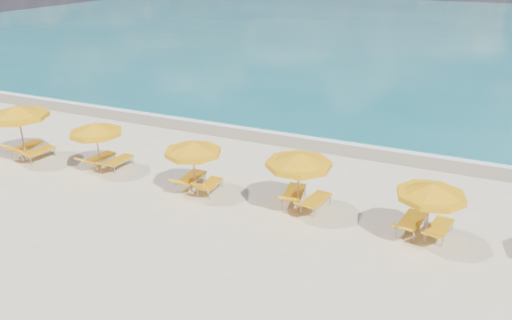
% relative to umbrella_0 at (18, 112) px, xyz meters
% --- Properties ---
extents(ground_plane, '(120.00, 120.00, 0.00)m').
position_rel_umbrella_0_xyz_m(ground_plane, '(10.54, 0.04, -2.22)').
color(ground_plane, beige).
extents(ocean, '(120.00, 80.00, 0.30)m').
position_rel_umbrella_0_xyz_m(ocean, '(10.54, 48.04, -2.22)').
color(ocean, '#126269').
rests_on(ocean, ground).
extents(wet_sand_band, '(120.00, 2.60, 0.01)m').
position_rel_umbrella_0_xyz_m(wet_sand_band, '(10.54, 7.44, -2.22)').
color(wet_sand_band, tan).
rests_on(wet_sand_band, ground).
extents(foam_line, '(120.00, 1.20, 0.03)m').
position_rel_umbrella_0_xyz_m(foam_line, '(10.54, 8.24, -2.22)').
color(foam_line, white).
rests_on(foam_line, ground).
extents(whitecap_near, '(14.00, 0.36, 0.05)m').
position_rel_umbrella_0_xyz_m(whitecap_near, '(4.54, 17.04, -2.22)').
color(whitecap_near, white).
rests_on(whitecap_near, ground).
extents(whitecap_far, '(18.00, 0.30, 0.05)m').
position_rel_umbrella_0_xyz_m(whitecap_far, '(18.54, 24.04, -2.22)').
color(whitecap_far, white).
rests_on(whitecap_far, ground).
extents(umbrella_0, '(2.61, 2.61, 2.60)m').
position_rel_umbrella_0_xyz_m(umbrella_0, '(0.00, 0.00, 0.00)').
color(umbrella_0, tan).
rests_on(umbrella_0, ground).
extents(umbrella_1, '(2.65, 2.65, 2.19)m').
position_rel_umbrella_0_xyz_m(umbrella_1, '(3.86, 0.37, -0.35)').
color(umbrella_1, tan).
rests_on(umbrella_1, ground).
extents(umbrella_2, '(2.21, 2.21, 2.18)m').
position_rel_umbrella_0_xyz_m(umbrella_2, '(8.59, 0.17, -0.36)').
color(umbrella_2, tan).
rests_on(umbrella_2, ground).
extents(umbrella_3, '(3.06, 3.06, 2.35)m').
position_rel_umbrella_0_xyz_m(umbrella_3, '(12.67, 0.37, -0.21)').
color(umbrella_3, tan).
rests_on(umbrella_3, ground).
extents(umbrella_4, '(2.47, 2.47, 2.16)m').
position_rel_umbrella_0_xyz_m(umbrella_4, '(17.07, 0.05, -0.37)').
color(umbrella_4, tan).
rests_on(umbrella_4, ground).
extents(lounger_0_left, '(0.83, 2.00, 0.90)m').
position_rel_umbrella_0_xyz_m(lounger_0_left, '(-0.42, 0.44, -1.97)').
color(lounger_0_left, '#A5A8AD').
rests_on(lounger_0_left, ground).
extents(lounger_0_right, '(0.82, 1.89, 0.90)m').
position_rel_umbrella_0_xyz_m(lounger_0_right, '(0.47, 0.24, -1.98)').
color(lounger_0_right, '#A5A8AD').
rests_on(lounger_0_right, ground).
extents(lounger_1_left, '(0.75, 1.88, 0.73)m').
position_rel_umbrella_0_xyz_m(lounger_1_left, '(3.43, 0.83, -2.00)').
color(lounger_1_left, '#A5A8AD').
rests_on(lounger_1_left, ground).
extents(lounger_1_right, '(0.72, 1.85, 0.65)m').
position_rel_umbrella_0_xyz_m(lounger_1_right, '(4.35, 0.95, -2.01)').
color(lounger_1_right, '#A5A8AD').
rests_on(lounger_1_right, ground).
extents(lounger_2_left, '(0.70, 1.96, 0.82)m').
position_rel_umbrella_0_xyz_m(lounger_2_left, '(8.17, 0.57, -1.98)').
color(lounger_2_left, '#A5A8AD').
rests_on(lounger_2_left, ground).
extents(lounger_2_right, '(0.62, 1.65, 0.81)m').
position_rel_umbrella_0_xyz_m(lounger_2_right, '(9.07, 0.45, -2.01)').
color(lounger_2_right, '#A5A8AD').
rests_on(lounger_2_right, ground).
extents(lounger_3_left, '(0.94, 2.09, 0.85)m').
position_rel_umbrella_0_xyz_m(lounger_3_left, '(12.32, 0.94, -1.97)').
color(lounger_3_left, '#A5A8AD').
rests_on(lounger_3_left, ground).
extents(lounger_3_right, '(0.93, 1.96, 0.74)m').
position_rel_umbrella_0_xyz_m(lounger_3_right, '(13.20, 0.79, -1.99)').
color(lounger_3_right, '#A5A8AD').
rests_on(lounger_3_right, ground).
extents(lounger_4_left, '(0.93, 2.04, 0.79)m').
position_rel_umbrella_0_xyz_m(lounger_4_left, '(16.56, 0.60, -1.98)').
color(lounger_4_left, '#A5A8AD').
rests_on(lounger_4_left, ground).
extents(lounger_4_right, '(0.92, 1.93, 0.67)m').
position_rel_umbrella_0_xyz_m(lounger_4_right, '(17.45, 0.63, -2.00)').
color(lounger_4_right, '#A5A8AD').
rests_on(lounger_4_right, ground).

